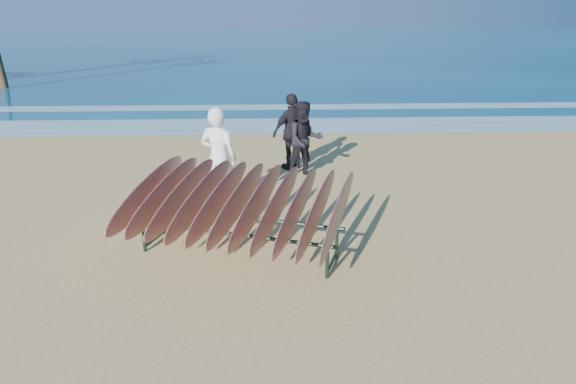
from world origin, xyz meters
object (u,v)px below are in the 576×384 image
surfboard_rack (238,203)px  person_dark_a (305,140)px  person_white (219,158)px  person_dark_b (293,132)px

surfboard_rack → person_dark_a: 4.16m
person_dark_a → surfboard_rack: bearing=-122.2°
surfboard_rack → person_white: (-0.46, 2.15, 0.12)m
surfboard_rack → person_dark_b: (1.08, 4.60, 0.04)m
person_white → surfboard_rack: bearing=122.0°
person_white → person_dark_a: 2.53m
person_white → person_dark_a: (1.78, 1.79, -0.11)m
person_white → person_dark_a: person_white is taller
surfboard_rack → person_white: size_ratio=1.94×
person_dark_a → person_dark_b: bearing=96.3°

